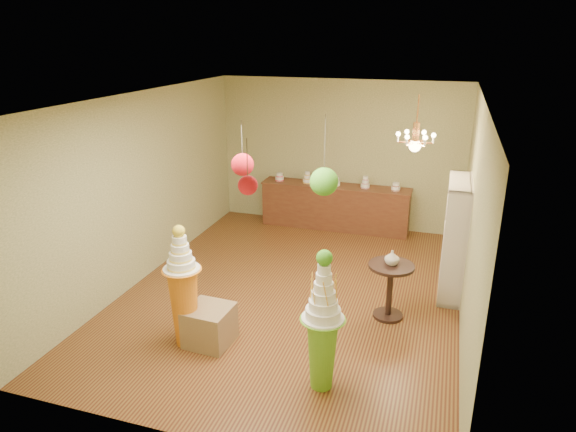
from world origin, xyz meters
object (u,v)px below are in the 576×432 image
(pedestal_green, at_px, (322,335))
(sideboard, at_px, (335,206))
(round_table, at_px, (390,283))
(pedestal_orange, at_px, (184,297))

(pedestal_green, xyz_separation_m, sideboard, (-0.98, 5.03, -0.20))
(pedestal_green, xyz_separation_m, round_table, (0.54, 1.77, -0.14))
(pedestal_orange, bearing_deg, pedestal_green, -9.37)
(sideboard, bearing_deg, pedestal_green, -78.99)
(pedestal_orange, height_order, round_table, pedestal_orange)
(pedestal_green, height_order, sideboard, pedestal_green)
(pedestal_orange, distance_m, round_table, 2.84)
(pedestal_orange, bearing_deg, sideboard, 79.09)
(pedestal_green, bearing_deg, pedestal_orange, 170.63)
(sideboard, bearing_deg, pedestal_orange, -100.91)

